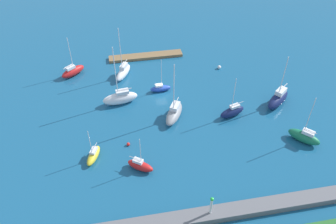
{
  "coord_description": "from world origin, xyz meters",
  "views": [
    {
      "loc": [
        9.39,
        59.85,
        46.46
      ],
      "look_at": [
        0.0,
        8.45,
        1.5
      ],
      "focal_mm": 36.39,
      "sensor_mm": 36.0,
      "label": 1
    }
  ],
  "objects_px": {
    "sailboat_white_center_basin": "(120,98)",
    "mooring_buoy_white": "(219,67)",
    "sailboat_gray_inner_mooring": "(174,113)",
    "harbor_beacon": "(211,204)",
    "pier_dock": "(146,56)",
    "sailboat_navy_by_breakwater": "(232,112)",
    "sailboat_blue_lone_north": "(160,88)",
    "sailboat_yellow_mid_basin": "(93,155)",
    "sailboat_navy_along_channel": "(278,99)",
    "sailboat_green_west_end": "(304,136)",
    "sailboat_white_far_north": "(123,72)",
    "sailboat_red_east_end": "(140,165)",
    "mooring_buoy_red": "(128,144)",
    "sailboat_red_outer_mooring": "(73,71)"
  },
  "relations": [
    {
      "from": "sailboat_red_east_end",
      "to": "harbor_beacon",
      "type": "bearing_deg",
      "value": -16.53
    },
    {
      "from": "sailboat_red_east_end",
      "to": "sailboat_white_far_north",
      "type": "xyz_separation_m",
      "value": [
        0.53,
        -29.04,
        0.29
      ]
    },
    {
      "from": "sailboat_white_far_north",
      "to": "mooring_buoy_red",
      "type": "distance_m",
      "value": 23.03
    },
    {
      "from": "sailboat_blue_lone_north",
      "to": "sailboat_white_far_north",
      "type": "height_order",
      "value": "sailboat_white_far_north"
    },
    {
      "from": "sailboat_red_east_end",
      "to": "pier_dock",
      "type": "bearing_deg",
      "value": 115.3
    },
    {
      "from": "sailboat_white_center_basin",
      "to": "sailboat_white_far_north",
      "type": "bearing_deg",
      "value": -105.7
    },
    {
      "from": "sailboat_navy_along_channel",
      "to": "sailboat_green_west_end",
      "type": "height_order",
      "value": "sailboat_navy_along_channel"
    },
    {
      "from": "harbor_beacon",
      "to": "sailboat_yellow_mid_basin",
      "type": "relative_size",
      "value": 0.53
    },
    {
      "from": "sailboat_navy_along_channel",
      "to": "mooring_buoy_red",
      "type": "height_order",
      "value": "sailboat_navy_along_channel"
    },
    {
      "from": "harbor_beacon",
      "to": "sailboat_gray_inner_mooring",
      "type": "height_order",
      "value": "sailboat_gray_inner_mooring"
    },
    {
      "from": "pier_dock",
      "to": "harbor_beacon",
      "type": "height_order",
      "value": "harbor_beacon"
    },
    {
      "from": "mooring_buoy_white",
      "to": "sailboat_yellow_mid_basin",
      "type": "bearing_deg",
      "value": 38.04
    },
    {
      "from": "sailboat_blue_lone_north",
      "to": "mooring_buoy_white",
      "type": "xyz_separation_m",
      "value": [
        -15.64,
        -6.34,
        -0.34
      ]
    },
    {
      "from": "sailboat_gray_inner_mooring",
      "to": "pier_dock",
      "type": "bearing_deg",
      "value": -144.66
    },
    {
      "from": "sailboat_red_east_end",
      "to": "sailboat_yellow_mid_basin",
      "type": "relative_size",
      "value": 1.06
    },
    {
      "from": "harbor_beacon",
      "to": "sailboat_white_far_north",
      "type": "bearing_deg",
      "value": -76.31
    },
    {
      "from": "sailboat_blue_lone_north",
      "to": "sailboat_white_center_basin",
      "type": "bearing_deg",
      "value": -165.24
    },
    {
      "from": "sailboat_blue_lone_north",
      "to": "mooring_buoy_red",
      "type": "relative_size",
      "value": 12.47
    },
    {
      "from": "pier_dock",
      "to": "sailboat_white_far_north",
      "type": "relative_size",
      "value": 1.48
    },
    {
      "from": "sailboat_gray_inner_mooring",
      "to": "harbor_beacon",
      "type": "bearing_deg",
      "value": 31.23
    },
    {
      "from": "pier_dock",
      "to": "mooring_buoy_white",
      "type": "height_order",
      "value": "mooring_buoy_white"
    },
    {
      "from": "sailboat_blue_lone_north",
      "to": "sailboat_white_far_north",
      "type": "relative_size",
      "value": 0.64
    },
    {
      "from": "sailboat_gray_inner_mooring",
      "to": "mooring_buoy_red",
      "type": "relative_size",
      "value": 20.12
    },
    {
      "from": "sailboat_navy_along_channel",
      "to": "sailboat_green_west_end",
      "type": "distance_m",
      "value": 11.37
    },
    {
      "from": "sailboat_white_center_basin",
      "to": "mooring_buoy_white",
      "type": "distance_m",
      "value": 26.42
    },
    {
      "from": "sailboat_blue_lone_north",
      "to": "sailboat_navy_by_breakwater",
      "type": "distance_m",
      "value": 17.12
    },
    {
      "from": "sailboat_yellow_mid_basin",
      "to": "mooring_buoy_white",
      "type": "height_order",
      "value": "sailboat_yellow_mid_basin"
    },
    {
      "from": "harbor_beacon",
      "to": "sailboat_navy_by_breakwater",
      "type": "xyz_separation_m",
      "value": [
        -10.89,
        -22.05,
        -2.24
      ]
    },
    {
      "from": "sailboat_green_west_end",
      "to": "harbor_beacon",
      "type": "bearing_deg",
      "value": 76.83
    },
    {
      "from": "harbor_beacon",
      "to": "sailboat_red_east_end",
      "type": "height_order",
      "value": "sailboat_red_east_end"
    },
    {
      "from": "sailboat_white_center_basin",
      "to": "mooring_buoy_white",
      "type": "height_order",
      "value": "sailboat_white_center_basin"
    },
    {
      "from": "sailboat_navy_along_channel",
      "to": "sailboat_gray_inner_mooring",
      "type": "relative_size",
      "value": 0.91
    },
    {
      "from": "sailboat_white_center_basin",
      "to": "sailboat_white_far_north",
      "type": "distance_m",
      "value": 10.21
    },
    {
      "from": "sailboat_gray_inner_mooring",
      "to": "sailboat_yellow_mid_basin",
      "type": "height_order",
      "value": "sailboat_gray_inner_mooring"
    },
    {
      "from": "sailboat_red_east_end",
      "to": "sailboat_white_far_north",
      "type": "relative_size",
      "value": 0.59
    },
    {
      "from": "pier_dock",
      "to": "sailboat_navy_by_breakwater",
      "type": "height_order",
      "value": "sailboat_navy_by_breakwater"
    },
    {
      "from": "sailboat_white_center_basin",
      "to": "pier_dock",
      "type": "bearing_deg",
      "value": -121.35
    },
    {
      "from": "sailboat_navy_along_channel",
      "to": "mooring_buoy_red",
      "type": "bearing_deg",
      "value": -27.85
    },
    {
      "from": "sailboat_blue_lone_north",
      "to": "pier_dock",
      "type": "bearing_deg",
      "value": 93.5
    },
    {
      "from": "mooring_buoy_red",
      "to": "mooring_buoy_white",
      "type": "relative_size",
      "value": 0.74
    },
    {
      "from": "sailboat_gray_inner_mooring",
      "to": "sailboat_white_far_north",
      "type": "bearing_deg",
      "value": -122.88
    },
    {
      "from": "sailboat_white_far_north",
      "to": "sailboat_yellow_mid_basin",
      "type": "bearing_deg",
      "value": 11.43
    },
    {
      "from": "sailboat_white_center_basin",
      "to": "sailboat_navy_by_breakwater",
      "type": "xyz_separation_m",
      "value": [
        -22.2,
        8.33,
        -0.27
      ]
    },
    {
      "from": "pier_dock",
      "to": "sailboat_red_outer_mooring",
      "type": "height_order",
      "value": "sailboat_red_outer_mooring"
    },
    {
      "from": "harbor_beacon",
      "to": "sailboat_navy_by_breakwater",
      "type": "distance_m",
      "value": 24.69
    },
    {
      "from": "sailboat_red_outer_mooring",
      "to": "mooring_buoy_white",
      "type": "xyz_separation_m",
      "value": [
        -35.13,
        3.56,
        -0.71
      ]
    },
    {
      "from": "sailboat_red_east_end",
      "to": "mooring_buoy_white",
      "type": "bearing_deg",
      "value": 85.13
    },
    {
      "from": "sailboat_navy_along_channel",
      "to": "sailboat_yellow_mid_basin",
      "type": "xyz_separation_m",
      "value": [
        39.01,
        8.63,
        -0.66
      ]
    },
    {
      "from": "sailboat_white_center_basin",
      "to": "sailboat_yellow_mid_basin",
      "type": "xyz_separation_m",
      "value": [
        5.98,
        14.98,
        -0.64
      ]
    },
    {
      "from": "sailboat_white_center_basin",
      "to": "sailboat_white_far_north",
      "type": "relative_size",
      "value": 1.09
    }
  ]
}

